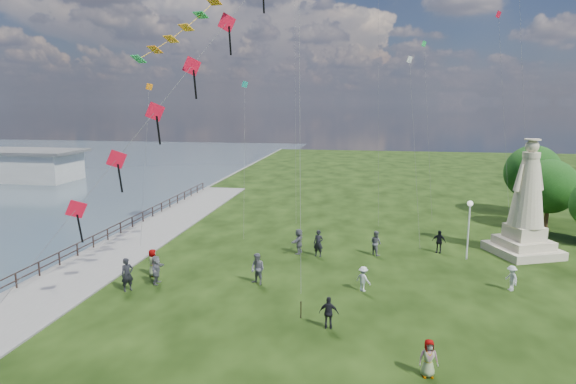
% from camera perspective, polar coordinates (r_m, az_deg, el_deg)
% --- Properties ---
extents(waterfront, '(200.00, 200.00, 1.51)m').
position_cam_1_polar(waterfront, '(35.74, -23.07, -7.80)').
color(waterfront, '#2F3B47').
rests_on(waterfront, ground).
extents(statue, '(5.27, 5.27, 8.23)m').
position_cam_1_polar(statue, '(37.79, 26.39, -2.11)').
color(statue, '#C7B396').
rests_on(statue, ground).
extents(lamppost, '(0.38, 0.38, 4.13)m').
position_cam_1_polar(lamppost, '(35.05, 20.68, -2.82)').
color(lamppost, silver).
rests_on(lamppost, ground).
extents(tree_row, '(6.24, 14.03, 6.74)m').
position_cam_1_polar(tree_row, '(47.73, 28.56, 1.00)').
color(tree_row, '#382314').
rests_on(tree_row, ground).
extents(person_0, '(0.82, 0.84, 1.95)m').
position_cam_1_polar(person_0, '(29.43, -18.51, -9.27)').
color(person_0, black).
rests_on(person_0, ground).
extents(person_1, '(1.08, 0.94, 1.90)m').
position_cam_1_polar(person_1, '(28.96, -3.62, -9.10)').
color(person_1, '#595960').
rests_on(person_1, ground).
extents(person_2, '(1.05, 0.95, 1.46)m').
position_cam_1_polar(person_2, '(28.33, 8.91, -10.13)').
color(person_2, silver).
rests_on(person_2, ground).
extents(person_3, '(0.94, 0.48, 1.60)m').
position_cam_1_polar(person_3, '(23.75, 4.86, -14.08)').
color(person_3, black).
rests_on(person_3, ground).
extents(person_4, '(0.81, 0.56, 1.55)m').
position_cam_1_polar(person_4, '(20.78, 16.31, -18.38)').
color(person_4, '#595960').
rests_on(person_4, ground).
extents(person_5, '(0.85, 1.68, 1.74)m').
position_cam_1_polar(person_5, '(30.08, -15.34, -8.87)').
color(person_5, '#595960').
rests_on(person_5, ground).
extents(person_6, '(0.77, 0.58, 1.90)m').
position_cam_1_polar(person_6, '(34.00, 3.62, -6.09)').
color(person_6, black).
rests_on(person_6, ground).
extents(person_7, '(0.97, 0.99, 1.76)m').
position_cam_1_polar(person_7, '(34.82, 10.36, -5.95)').
color(person_7, '#595960').
rests_on(person_7, ground).
extents(person_8, '(0.78, 1.07, 1.49)m').
position_cam_1_polar(person_8, '(30.87, 24.95, -9.24)').
color(person_8, silver).
rests_on(person_8, ground).
extents(person_9, '(1.08, 0.80, 1.65)m').
position_cam_1_polar(person_9, '(36.45, 17.45, -5.62)').
color(person_9, black).
rests_on(person_9, ground).
extents(person_10, '(0.81, 0.98, 1.72)m').
position_cam_1_polar(person_10, '(31.45, -15.73, -8.05)').
color(person_10, '#595960').
rests_on(person_10, ground).
extents(person_11, '(1.08, 1.81, 1.82)m').
position_cam_1_polar(person_11, '(34.60, 1.29, -5.84)').
color(person_11, '#595960').
rests_on(person_11, ground).
extents(red_kite_train, '(11.43, 9.35, 17.75)m').
position_cam_1_polar(red_kite_train, '(26.10, -13.80, 10.97)').
color(red_kite_train, black).
rests_on(red_kite_train, ground).
extents(small_kites, '(29.35, 16.84, 31.68)m').
position_cam_1_polar(small_kites, '(42.23, 9.42, 16.24)').
color(small_kites, teal).
rests_on(small_kites, ground).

